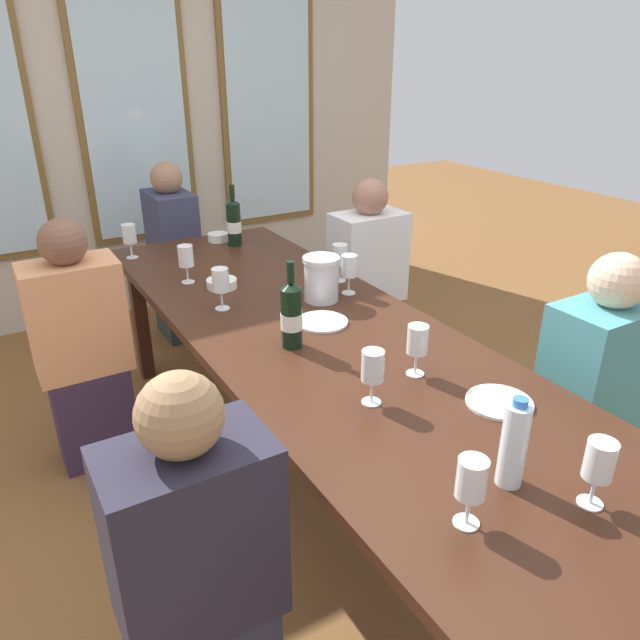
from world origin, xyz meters
The scene contains 25 objects.
ground_plane centered at (0.00, 0.00, 0.00)m, with size 12.00×12.00×0.00m, color brown.
back_wall_with_windows centered at (0.00, 2.35, 1.45)m, with size 4.10×0.10×2.90m.
dining_table centered at (0.00, 0.00, 0.68)m, with size 0.90×2.83×0.74m.
white_plate_0 centered at (0.05, 0.05, 0.74)m, with size 0.20×0.20×0.01m, color white.
white_plate_1 centered at (0.21, -0.72, 0.74)m, with size 0.20×0.20×0.01m, color white.
metal_pitcher centered at (0.17, 0.26, 0.84)m, with size 0.16×0.16×0.19m.
wine_bottle_0 centered at (0.16, 1.16, 0.87)m, with size 0.08×0.08×0.33m.
wine_bottle_1 centered at (-0.14, -0.06, 0.86)m, with size 0.08×0.08×0.32m.
tasting_bowl_0 centered at (-0.14, 0.60, 0.76)m, with size 0.13×0.13×0.04m, color white.
tasting_bowl_1 centered at (0.11, 1.28, 0.76)m, with size 0.11×0.11×0.04m, color white.
water_bottle centered at (-0.04, -0.98, 0.85)m, with size 0.06×0.06×0.24m.
wine_glass_0 centered at (-0.12, -0.51, 0.86)m, with size 0.07×0.07×0.17m.
wine_glass_1 centered at (-0.25, 0.74, 0.86)m, with size 0.07×0.07×0.17m.
wine_glass_2 centered at (0.31, 0.26, 0.86)m, with size 0.07×0.07×0.17m.
wine_glass_3 centered at (0.07, -1.14, 0.86)m, with size 0.07×0.07×0.17m.
wine_glass_4 centered at (-0.23, 0.38, 0.86)m, with size 0.07×0.07×0.17m.
wine_glass_5 centered at (-0.38, 1.23, 0.86)m, with size 0.07×0.07×0.17m.
wine_glass_6 centered at (0.11, -0.45, 0.86)m, with size 0.07×0.07×0.17m.
wine_glass_8 centered at (-0.22, -1.04, 0.86)m, with size 0.07×0.07×0.17m.
wine_glass_9 centered at (0.35, 0.41, 0.86)m, with size 0.07×0.07×0.17m.
seated_person_0 centered at (-0.75, -0.70, 0.53)m, with size 0.38×0.24×1.11m.
seated_person_1 centered at (0.75, -0.67, 0.53)m, with size 0.38×0.24×1.11m.
seated_person_2 centered at (-0.75, 0.71, 0.53)m, with size 0.38×0.24×1.11m.
seated_person_3 centered at (0.75, 0.74, 0.53)m, with size 0.38×0.24×1.11m.
seated_person_4 centered at (0.00, 1.77, 0.53)m, with size 0.24×0.38×1.11m.
Camera 1 is at (-1.03, -1.76, 1.71)m, focal length 33.59 mm.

